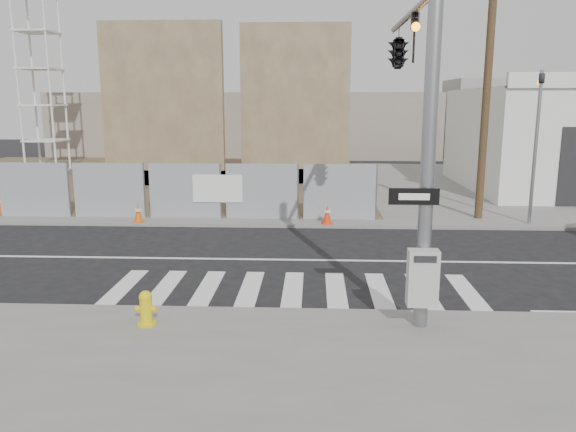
{
  "coord_description": "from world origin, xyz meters",
  "views": [
    {
      "loc": [
        0.45,
        -14.92,
        4.27
      ],
      "look_at": [
        -0.19,
        -0.8,
        1.4
      ],
      "focal_mm": 35.0,
      "sensor_mm": 36.0,
      "label": 1
    }
  ],
  "objects_px": {
    "signal_pole": "(407,79)",
    "crane_tower": "(35,15)",
    "traffic_cone_b": "(1,204)",
    "fire_hydrant": "(146,308)",
    "traffic_cone_c": "(138,213)",
    "traffic_cone_d": "(327,214)"
  },
  "relations": [
    {
      "from": "traffic_cone_c",
      "to": "signal_pole",
      "type": "bearing_deg",
      "value": -37.34
    },
    {
      "from": "traffic_cone_b",
      "to": "traffic_cone_d",
      "type": "relative_size",
      "value": 1.06
    },
    {
      "from": "traffic_cone_b",
      "to": "traffic_cone_c",
      "type": "bearing_deg",
      "value": -12.7
    },
    {
      "from": "crane_tower",
      "to": "traffic_cone_b",
      "type": "distance_m",
      "value": 14.78
    },
    {
      "from": "crane_tower",
      "to": "traffic_cone_c",
      "type": "distance_m",
      "value": 17.98
    },
    {
      "from": "fire_hydrant",
      "to": "traffic_cone_b",
      "type": "height_order",
      "value": "traffic_cone_b"
    },
    {
      "from": "traffic_cone_b",
      "to": "traffic_cone_c",
      "type": "distance_m",
      "value": 5.82
    },
    {
      "from": "fire_hydrant",
      "to": "traffic_cone_c",
      "type": "xyz_separation_m",
      "value": [
        -3.03,
        9.23,
        -0.01
      ]
    },
    {
      "from": "traffic_cone_b",
      "to": "signal_pole",
      "type": "bearing_deg",
      "value": -28.51
    },
    {
      "from": "signal_pole",
      "to": "traffic_cone_b",
      "type": "height_order",
      "value": "signal_pole"
    },
    {
      "from": "signal_pole",
      "to": "fire_hydrant",
      "type": "relative_size",
      "value": 10.39
    },
    {
      "from": "crane_tower",
      "to": "traffic_cone_c",
      "type": "xyz_separation_m",
      "value": [
        9.28,
        -12.78,
        -8.58
      ]
    },
    {
      "from": "crane_tower",
      "to": "traffic_cone_b",
      "type": "xyz_separation_m",
      "value": [
        3.61,
        -11.5,
        -8.55
      ]
    },
    {
      "from": "signal_pole",
      "to": "fire_hydrant",
      "type": "xyz_separation_m",
      "value": [
        -5.18,
        -2.96,
        -4.33
      ]
    },
    {
      "from": "signal_pole",
      "to": "crane_tower",
      "type": "height_order",
      "value": "crane_tower"
    },
    {
      "from": "traffic_cone_c",
      "to": "traffic_cone_d",
      "type": "relative_size",
      "value": 0.96
    },
    {
      "from": "fire_hydrant",
      "to": "traffic_cone_b",
      "type": "distance_m",
      "value": 13.64
    },
    {
      "from": "signal_pole",
      "to": "crane_tower",
      "type": "bearing_deg",
      "value": 132.57
    },
    {
      "from": "crane_tower",
      "to": "traffic_cone_b",
      "type": "height_order",
      "value": "crane_tower"
    },
    {
      "from": "traffic_cone_c",
      "to": "traffic_cone_d",
      "type": "distance_m",
      "value": 6.66
    },
    {
      "from": "signal_pole",
      "to": "traffic_cone_d",
      "type": "bearing_deg",
      "value": 103.93
    },
    {
      "from": "traffic_cone_b",
      "to": "traffic_cone_c",
      "type": "relative_size",
      "value": 1.1
    }
  ]
}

